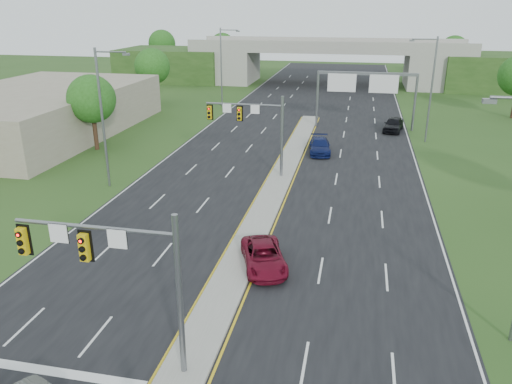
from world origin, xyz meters
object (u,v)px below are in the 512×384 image
object	(u,v)px
car_far_a	(264,256)
car_far_c	(393,124)
signal_mast_far	(255,123)
overpass	(328,65)
sign_gantry	(365,85)
car_far_b	(320,146)
signal_mast_near	(121,266)

from	to	relation	value
car_far_a	car_far_c	bearing A→B (deg)	56.81
signal_mast_far	car_far_a	distance (m)	16.64
overpass	car_far_c	world-z (taller)	overpass
signal_mast_far	sign_gantry	world-z (taller)	signal_mast_far
car_far_a	car_far_b	distance (m)	24.04
signal_mast_near	overpass	distance (m)	80.11
signal_mast_near	overpass	size ratio (longest dim) A/B	0.09
signal_mast_near	sign_gantry	world-z (taller)	signal_mast_near
overpass	car_far_b	size ratio (longest dim) A/B	16.07
car_far_c	car_far_b	bearing A→B (deg)	-114.01
signal_mast_near	sign_gantry	xyz separation A→B (m)	(8.95, 44.99, 0.51)
overpass	car_far_a	xyz separation A→B (m)	(1.50, -70.78, -2.87)
overpass	car_far_b	xyz separation A→B (m)	(2.61, -46.76, -2.81)
car_far_a	car_far_c	size ratio (longest dim) A/B	0.99
sign_gantry	overpass	size ratio (longest dim) A/B	0.14
overpass	car_far_b	bearing A→B (deg)	-86.81
signal_mast_near	car_far_b	distance (m)	33.91
car_far_a	car_far_c	xyz separation A→B (m)	(8.79, 35.02, 0.16)
overpass	car_far_b	world-z (taller)	overpass
sign_gantry	car_far_c	world-z (taller)	sign_gantry
signal_mast_near	car_far_a	xyz separation A→B (m)	(3.76, 9.30, -4.04)
car_far_b	car_far_c	bearing A→B (deg)	48.27
car_far_a	sign_gantry	bearing A→B (deg)	62.64
signal_mast_near	car_far_b	xyz separation A→B (m)	(4.87, 33.32, -3.98)
signal_mast_near	signal_mast_far	world-z (taller)	same
car_far_b	signal_mast_near	bearing A→B (deg)	-105.12
signal_mast_far	car_far_c	size ratio (longest dim) A/B	1.45
sign_gantry	overpass	world-z (taller)	overpass
overpass	sign_gantry	bearing A→B (deg)	-79.21
overpass	car_far_a	distance (m)	70.85
sign_gantry	car_far_c	distance (m)	5.73
sign_gantry	car_far_b	distance (m)	13.16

